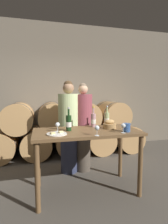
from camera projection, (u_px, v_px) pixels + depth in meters
ground_plane at (86, 191)px, 2.59m from camera, size 10.00×10.00×0.00m
stone_wall_back at (65, 87)px, 4.59m from camera, size 10.00×0.12×3.20m
barrel_stack at (68, 130)px, 4.15m from camera, size 3.62×0.89×1.25m
tasting_table at (86, 139)px, 2.51m from camera, size 1.50×0.74×0.91m
person_left at (69, 127)px, 3.16m from camera, size 0.37×0.37×1.67m
person_right at (83, 127)px, 3.22m from camera, size 0.33×0.33×1.63m
wine_bottle_red at (69, 123)px, 2.47m from camera, size 0.08×0.08×0.33m
wine_bottle_white at (107, 119)px, 2.86m from camera, size 0.08×0.08×0.33m
wine_bottle_rose at (93, 120)px, 2.75m from camera, size 0.08×0.08×0.33m
blue_crock at (126, 127)px, 2.41m from camera, size 0.11×0.11×0.12m
bread_basket at (109, 125)px, 2.63m from camera, size 0.20×0.20×0.14m
cheese_plate at (57, 134)px, 2.25m from camera, size 0.26×0.26×0.04m
wine_glass_far_left at (58, 125)px, 2.41m from camera, size 0.06×0.06×0.13m
wine_glass_left at (97, 128)px, 2.18m from camera, size 0.06×0.06×0.13m
wine_glass_center at (123, 126)px, 2.33m from camera, size 0.06×0.06×0.13m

